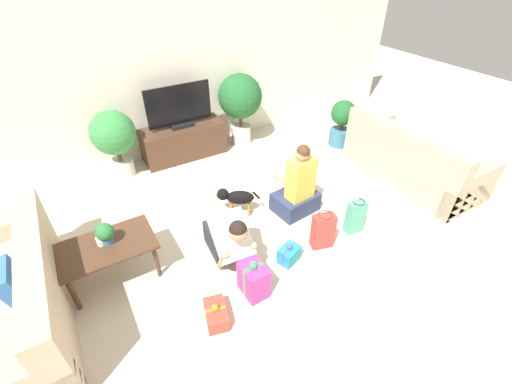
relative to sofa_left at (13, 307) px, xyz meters
name	(u,v)px	position (x,y,z in m)	size (l,w,h in m)	color
ground_plane	(269,243)	(2.41, -0.21, -0.29)	(16.00, 16.00, 0.00)	beige
wall_back	(173,66)	(2.41, 2.42, 1.01)	(8.40, 0.06, 2.60)	silver
sofa_left	(13,307)	(0.00, 0.00, 0.00)	(0.88, 1.84, 0.82)	tan
sofa_right	(411,161)	(4.81, -0.11, 0.00)	(0.88, 1.84, 0.82)	tan
coffee_table	(107,249)	(0.82, 0.17, 0.10)	(0.88, 0.54, 0.44)	#472D1E
tv_console	(184,141)	(2.32, 2.11, -0.03)	(1.26, 0.47, 0.51)	#472D1E
tv	(179,109)	(2.32, 2.11, 0.50)	(0.97, 0.20, 0.63)	black
potted_plant_back_right	(240,100)	(3.29, 2.06, 0.46)	(0.69, 0.69, 1.15)	beige
potted_plant_corner_right	(342,121)	(4.67, 1.16, 0.13)	(0.40, 0.40, 0.75)	#336B84
potted_plant_back_left	(114,137)	(1.34, 2.06, 0.32)	(0.60, 0.60, 0.97)	beige
person_kneeling	(228,238)	(1.91, -0.22, 0.04)	(0.38, 0.79, 0.76)	#23232D
person_sitting	(298,189)	(3.02, 0.11, 0.04)	(0.56, 0.52, 0.95)	#283351
dog	(236,197)	(2.34, 0.44, -0.04)	(0.48, 0.34, 0.36)	black
gift_box_a	(254,279)	(1.93, -0.70, -0.11)	(0.22, 0.29, 0.41)	#CC3389
gift_box_b	(289,254)	(2.45, -0.54, -0.19)	(0.27, 0.23, 0.23)	teal
gift_box_c	(216,314)	(1.48, -0.79, -0.21)	(0.25, 0.34, 0.21)	red
gift_bag_a	(355,217)	(3.37, -0.54, -0.07)	(0.22, 0.15, 0.44)	#4CA384
gift_bag_b	(323,231)	(2.89, -0.54, -0.07)	(0.26, 0.19, 0.45)	red
mug	(101,240)	(0.79, 0.21, 0.20)	(0.12, 0.08, 0.09)	silver
tabletop_plant	(105,233)	(0.85, 0.20, 0.28)	(0.17, 0.17, 0.22)	#336B84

